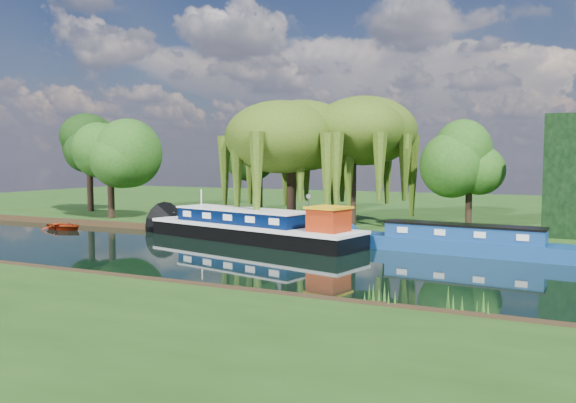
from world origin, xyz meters
The scene contains 15 objects.
ground centered at (0.00, 0.00, 0.00)m, with size 120.00×120.00×0.00m, color black.
far_bank centered at (0.00, 34.00, 0.23)m, with size 120.00×52.00×0.45m, color #1A370F.
dutch_barge centered at (-1.74, 6.10, 0.86)m, with size 16.93×7.58×3.49m.
narrowboat centered at (11.89, 6.70, 0.67)m, with size 12.98×3.28×1.87m.
red_dinghy centered at (-18.17, 5.31, 0.00)m, with size 2.52×3.53×0.73m, color #93250A.
white_cruiser centered at (14.15, 6.90, 0.00)m, with size 2.06×2.39×1.26m, color silver.
willow_left centered at (-1.33, 11.52, 7.01)m, with size 7.53×7.53×9.03m.
willow_right centered at (2.62, 14.04, 7.06)m, with size 7.44×7.44×9.06m.
tree_far_left centered at (-17.88, 10.24, 6.09)m, with size 5.11×5.11×8.23m.
tree_far_back centered at (-24.46, 14.55, 6.44)m, with size 5.10×5.10×8.58m.
tree_far_mid centered at (-7.46, 17.95, 5.82)m, with size 4.75×4.75×7.77m.
tree_far_right centered at (11.16, 15.09, 5.14)m, with size 4.16×4.16×6.80m.
lamppost centered at (0.50, 10.50, 2.42)m, with size 0.36×0.36×2.56m.
mooring_posts centered at (-0.50, 8.40, 0.95)m, with size 19.16×0.16×1.00m.
reeds_near centered at (6.87, -7.57, 0.55)m, with size 33.70×1.50×1.10m.
Camera 1 is at (16.34, -27.12, 5.49)m, focal length 35.00 mm.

